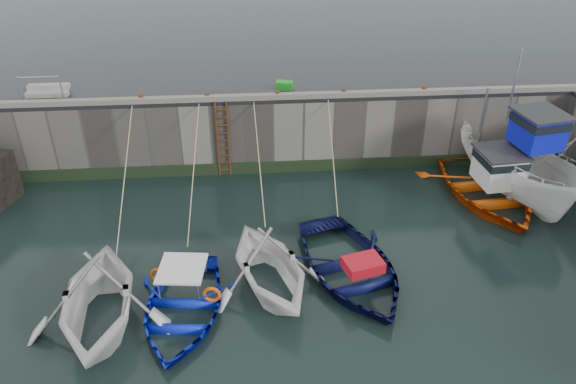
{
  "coord_description": "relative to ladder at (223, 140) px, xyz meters",
  "views": [
    {
      "loc": [
        -1.01,
        -10.23,
        11.37
      ],
      "look_at": [
        0.31,
        6.4,
        1.2
      ],
      "focal_mm": 35.0,
      "sensor_mm": 36.0,
      "label": 1
    }
  ],
  "objects": [
    {
      "name": "road_back",
      "position": [
        2.0,
        2.59,
        1.49
      ],
      "size": [
        30.0,
        5.0,
        0.16
      ],
      "primitive_type": "cube",
      "color": "black",
      "rests_on": "quay_back"
    },
    {
      "name": "boat_near_blue_rope",
      "position": [
        -1.09,
        -2.7,
        -1.59
      ],
      "size": [
        0.04,
        6.15,
        3.1
      ],
      "primitive_type": null,
      "color": "tan",
      "rests_on": "ground"
    },
    {
      "name": "kerb_back",
      "position": [
        2.0,
        0.24,
        1.67
      ],
      "size": [
        30.0,
        0.3,
        0.2
      ],
      "primitive_type": "cube",
      "color": "slate",
      "rests_on": "road_back"
    },
    {
      "name": "algae_back",
      "position": [
        2.0,
        0.05,
        -1.34
      ],
      "size": [
        30.0,
        0.08,
        0.5
      ],
      "primitive_type": "cube",
      "color": "black",
      "rests_on": "ground"
    },
    {
      "name": "boat_far_white",
      "position": [
        11.17,
        -2.23,
        -0.48
      ],
      "size": [
        3.76,
        7.2,
        5.65
      ],
      "rotation": [
        0.0,
        0.0,
        0.18
      ],
      "color": "white",
      "rests_on": "ground"
    },
    {
      "name": "bollard_e",
      "position": [
        8.0,
        0.34,
        1.71
      ],
      "size": [
        0.18,
        0.18,
        0.28
      ],
      "primitive_type": "cylinder",
      "color": "#3F1E0F",
      "rests_on": "road_back"
    },
    {
      "name": "bollard_c",
      "position": [
        2.2,
        0.34,
        1.71
      ],
      "size": [
        0.18,
        0.18,
        0.28
      ],
      "primitive_type": "cylinder",
      "color": "#3F1E0F",
      "rests_on": "road_back"
    },
    {
      "name": "railing",
      "position": [
        -6.75,
        1.33,
        1.77
      ],
      "size": [
        1.6,
        1.05,
        1.0
      ],
      "color": "#A5A8AD",
      "rests_on": "road_back"
    },
    {
      "name": "bollard_d",
      "position": [
        4.8,
        0.34,
        1.71
      ],
      "size": [
        0.18,
        0.18,
        0.28
      ],
      "primitive_type": "cylinder",
      "color": "#3F1E0F",
      "rests_on": "road_back"
    },
    {
      "name": "bollard_b",
      "position": [
        -0.5,
        0.34,
        1.71
      ],
      "size": [
        0.18,
        0.18,
        0.28
      ],
      "primitive_type": "cylinder",
      "color": "#3F1E0F",
      "rests_on": "road_back"
    },
    {
      "name": "boat_near_navy",
      "position": [
        4.0,
        -6.67,
        -1.59
      ],
      "size": [
        5.11,
        6.2,
        1.11
      ],
      "primitive_type": "imported",
      "rotation": [
        0.0,
        0.0,
        0.26
      ],
      "color": "#090E3C",
      "rests_on": "ground"
    },
    {
      "name": "quay_back",
      "position": [
        2.0,
        2.59,
        -0.09
      ],
      "size": [
        30.0,
        5.0,
        3.0
      ],
      "primitive_type": "cube",
      "color": "slate",
      "rests_on": "ground"
    },
    {
      "name": "fish_crate",
      "position": [
        2.54,
        1.23,
        1.73
      ],
      "size": [
        0.75,
        0.56,
        0.32
      ],
      "primitive_type": "cube",
      "rotation": [
        0.0,
        0.0,
        -0.26
      ],
      "color": "#198C1E",
      "rests_on": "road_back"
    },
    {
      "name": "boat_far_orange",
      "position": [
        10.01,
        -2.38,
        -1.19
      ],
      "size": [
        4.79,
        6.37,
        4.25
      ],
      "rotation": [
        0.0,
        0.0,
        0.08
      ],
      "color": "#F3580C",
      "rests_on": "ground"
    },
    {
      "name": "boat_near_blacktrim_rope",
      "position": [
        1.45,
        -2.25,
        -1.59
      ],
      "size": [
        0.04,
        5.34,
        3.1
      ],
      "primitive_type": null,
      "color": "tan",
      "rests_on": "ground"
    },
    {
      "name": "boat_near_white",
      "position": [
        -3.29,
        -8.24,
        -1.59
      ],
      "size": [
        4.55,
        5.15,
        2.54
      ],
      "primitive_type": "imported",
      "rotation": [
        0.0,
        0.0,
        0.08
      ],
      "color": "silver",
      "rests_on": "ground"
    },
    {
      "name": "boat_near_blacktrim",
      "position": [
        1.45,
        -7.08,
        -1.59
      ],
      "size": [
        5.01,
        5.4,
        2.33
      ],
      "primitive_type": "imported",
      "rotation": [
        0.0,
        0.0,
        0.32
      ],
      "color": "white",
      "rests_on": "ground"
    },
    {
      "name": "bollard_a",
      "position": [
        -3.0,
        0.34,
        1.71
      ],
      "size": [
        0.18,
        0.18,
        0.28
      ],
      "primitive_type": "cylinder",
      "color": "#3F1E0F",
      "rests_on": "road_back"
    },
    {
      "name": "boat_near_navy_rope",
      "position": [
        4.0,
        -2.04,
        -1.59
      ],
      "size": [
        0.04,
        4.98,
        3.1
      ],
      "primitive_type": null,
      "color": "tan",
      "rests_on": "ground"
    },
    {
      "name": "boat_near_white_rope",
      "position": [
        -3.29,
        -2.83,
        -1.59
      ],
      "size": [
        0.04,
        6.38,
        3.1
      ],
      "primitive_type": null,
      "color": "tan",
      "rests_on": "ground"
    },
    {
      "name": "boat_near_blue",
      "position": [
        -1.09,
        -7.99,
        -1.59
      ],
      "size": [
        3.78,
        4.93,
        0.95
      ],
      "primitive_type": "imported",
      "rotation": [
        0.0,
        0.0,
        -0.11
      ],
      "color": "#0D23CF",
      "rests_on": "ground"
    },
    {
      "name": "ground",
      "position": [
        2.0,
        -9.91,
        -1.59
      ],
      "size": [
        120.0,
        120.0,
        0.0
      ],
      "primitive_type": "plane",
      "color": "black",
      "rests_on": "ground"
    },
    {
      "name": "ladder",
      "position": [
        0.0,
        0.0,
        0.0
      ],
      "size": [
        0.51,
        0.08,
        3.2
      ],
      "color": "#3F1E0F",
      "rests_on": "ground"
    }
  ]
}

